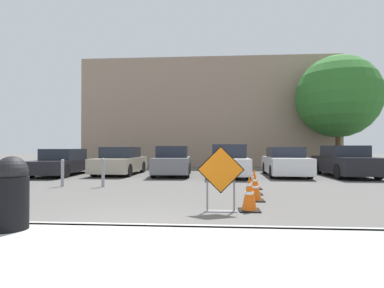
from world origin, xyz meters
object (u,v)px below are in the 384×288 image
(parked_car_second, at_px, (120,162))
(bollard_second, at_px, (62,172))
(trash_bin, at_px, (11,192))
(traffic_cone_nearest, at_px, (249,193))
(parked_car_nearest, at_px, (63,163))
(parked_car_fourth, at_px, (229,162))
(bollard_nearest, at_px, (103,172))
(traffic_cone_second, at_px, (255,187))
(traffic_cone_fourth, at_px, (254,179))
(road_closed_sign, at_px, (221,176))
(traffic_cone_third, at_px, (254,183))
(parked_car_fifth, at_px, (285,162))
(bollard_third, at_px, (23,172))
(parked_car_third, at_px, (173,162))
(parked_car_sixth, at_px, (345,162))

(parked_car_second, relative_size, bollard_second, 4.14)
(trash_bin, bearing_deg, traffic_cone_nearest, 30.19)
(parked_car_nearest, xyz_separation_m, parked_car_fourth, (8.49, -0.11, 0.08))
(trash_bin, bearing_deg, bollard_nearest, 97.50)
(traffic_cone_second, relative_size, traffic_cone_fourth, 1.08)
(road_closed_sign, bearing_deg, trash_bin, -147.21)
(traffic_cone_third, bearing_deg, parked_car_nearest, 147.60)
(traffic_cone_nearest, relative_size, parked_car_nearest, 0.17)
(parked_car_fourth, distance_m, parked_car_fifth, 2.86)
(bollard_nearest, bearing_deg, bollard_third, 180.00)
(parked_car_fifth, bearing_deg, bollard_second, 29.92)
(parked_car_fourth, distance_m, bollard_third, 8.86)
(bollard_nearest, bearing_deg, parked_car_third, 67.65)
(traffic_cone_second, height_order, traffic_cone_third, traffic_cone_second)
(parked_car_second, bearing_deg, road_closed_sign, 121.39)
(parked_car_second, bearing_deg, traffic_cone_nearest, 124.94)
(bollard_nearest, bearing_deg, trash_bin, -82.50)
(parked_car_fourth, relative_size, bollard_second, 4.32)
(traffic_cone_nearest, distance_m, parked_car_sixth, 10.01)
(bollard_nearest, relative_size, bollard_third, 1.07)
(road_closed_sign, height_order, parked_car_fifth, road_closed_sign)
(parked_car_third, bearing_deg, bollard_nearest, 64.69)
(parked_car_sixth, height_order, bollard_second, parked_car_sixth)
(trash_bin, relative_size, bollard_third, 1.18)
(bollard_second, bearing_deg, parked_car_second, 83.21)
(parked_car_nearest, height_order, trash_bin, parked_car_nearest)
(traffic_cone_fourth, height_order, trash_bin, trash_bin)
(traffic_cone_third, distance_m, bollard_nearest, 5.38)
(bollard_nearest, bearing_deg, parked_car_fourth, 41.98)
(traffic_cone_second, relative_size, bollard_second, 0.75)
(road_closed_sign, bearing_deg, traffic_cone_nearest, 14.56)
(bollard_second, xyz_separation_m, bollard_third, (-1.52, 0.00, -0.01))
(traffic_cone_fourth, height_order, bollard_third, bollard_third)
(parked_car_sixth, bearing_deg, bollard_second, 21.10)
(parked_car_second, xyz_separation_m, bollard_second, (-0.59, -4.93, -0.14))
(parked_car_nearest, height_order, bollard_third, parked_car_nearest)
(parked_car_second, relative_size, bollard_nearest, 3.96)
(traffic_cone_third, height_order, parked_car_third, parked_car_third)
(traffic_cone_nearest, height_order, parked_car_nearest, parked_car_nearest)
(parked_car_nearest, bearing_deg, traffic_cone_fourth, 152.13)
(road_closed_sign, distance_m, trash_bin, 3.96)
(road_closed_sign, xyz_separation_m, bollard_second, (-5.64, 3.90, -0.28))
(parked_car_fourth, height_order, bollard_second, parked_car_fourth)
(bollard_second, bearing_deg, parked_car_nearest, 117.18)
(traffic_cone_third, xyz_separation_m, parked_car_third, (-3.31, 5.95, 0.35))
(traffic_cone_nearest, bearing_deg, bollard_second, 149.29)
(traffic_cone_fourth, bearing_deg, parked_car_nearest, 153.71)
(parked_car_fourth, bearing_deg, road_closed_sign, 86.64)
(traffic_cone_fourth, bearing_deg, traffic_cone_nearest, -99.44)
(traffic_cone_second, relative_size, parked_car_third, 0.18)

